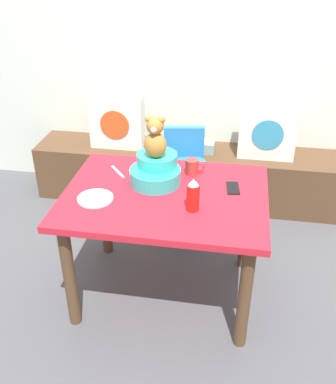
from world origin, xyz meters
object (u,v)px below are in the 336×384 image
pillow_floral_right (268,131)px  infant_seat_teal (156,170)px  book_stack (202,146)px  dinner_plate_near (95,198)px  cell_phone (233,188)px  teddy_bear (155,138)px  highchair (184,168)px  coffee_mug (192,167)px  ketchup_bottle (193,195)px  pillow_floral_left (117,122)px  dining_table (165,210)px

pillow_floral_right → infant_seat_teal: bearing=-123.6°
book_stack → dinner_plate_near: size_ratio=1.00×
dinner_plate_near → cell_phone: dinner_plate_near is taller
dinner_plate_near → teddy_bear: bearing=41.7°
book_stack → highchair: size_ratio=0.25×
pillow_floral_right → cell_phone: pillow_floral_right is taller
teddy_bear → coffee_mug: teddy_bear is taller
teddy_bear → ketchup_bottle: (0.25, -0.27, -0.19)m
infant_seat_teal → ketchup_bottle: bearing=-47.3°
highchair → coffee_mug: bearing=-77.0°
pillow_floral_left → dining_table: pillow_floral_left is taller
dining_table → coffee_mug: (0.12, 0.26, 0.16)m
infant_seat_teal → dinner_plate_near: bearing=-138.3°
coffee_mug → dining_table: bearing=-115.3°
pillow_floral_right → book_stack: (-0.51, 0.02, -0.18)m
infant_seat_teal → teddy_bear: size_ratio=1.32×
infant_seat_teal → dinner_plate_near: infant_seat_teal is taller
coffee_mug → highchair: bearing=103.0°
ketchup_bottle → highchair: bearing=100.4°
ketchup_bottle → dinner_plate_near: ketchup_bottle is taller
pillow_floral_left → teddy_bear: (0.53, -1.03, 0.34)m
dining_table → cell_phone: bearing=17.2°
dining_table → cell_phone: (0.38, 0.12, 0.12)m
ketchup_bottle → cell_phone: 0.34m
ketchup_bottle → book_stack: bearing=93.1°
coffee_mug → cell_phone: bearing=-29.3°
dining_table → cell_phone: 0.41m
book_stack → cell_phone: cell_phone is taller
dining_table → ketchup_bottle: size_ratio=6.25×
ketchup_bottle → dinner_plate_near: (-0.54, 0.01, -0.08)m
pillow_floral_left → book_stack: pillow_floral_left is taller
pillow_floral_left → dinner_plate_near: 1.32m
book_stack → ketchup_bottle: (0.07, -1.33, 0.32)m
book_stack → ketchup_bottle: size_ratio=1.08×
highchair → teddy_bear: size_ratio=3.16×
pillow_floral_left → teddy_bear: bearing=-62.9°
pillow_floral_right → teddy_bear: teddy_bear is taller
dining_table → dinner_plate_near: bearing=-160.7°
coffee_mug → cell_phone: (0.25, -0.14, -0.04)m
pillow_floral_right → cell_phone: (-0.23, -1.05, 0.06)m
coffee_mug → ketchup_bottle: bearing=-82.8°
book_stack → coffee_mug: size_ratio=1.67×
book_stack → highchair: 0.45m
book_stack → cell_phone: (0.28, -1.07, 0.24)m
teddy_bear → coffee_mug: size_ratio=2.08×
dining_table → coffee_mug: coffee_mug is taller
infant_seat_teal → teddy_bear: 0.21m
pillow_floral_right → cell_phone: bearing=-102.5°
teddy_bear → ketchup_bottle: bearing=-47.2°
ketchup_bottle → cell_phone: ketchup_bottle is taller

